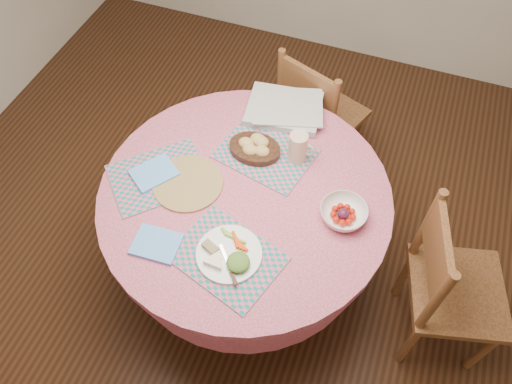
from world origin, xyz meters
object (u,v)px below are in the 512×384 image
latte_mug (298,147)px  fruit_bowl (343,214)px  chair_right (448,286)px  chair_back (317,114)px  dining_table (246,218)px  wicker_trivet (188,183)px  dinner_plate (230,255)px  bread_bowl (255,147)px

latte_mug → fruit_bowl: size_ratio=0.60×
chair_right → chair_back: size_ratio=1.03×
chair_right → latte_mug: (-0.77, 0.23, 0.35)m
chair_back → dining_table: bearing=103.8°
chair_back → fruit_bowl: chair_back is taller
chair_right → chair_back: chair_right is taller
wicker_trivet → dinner_plate: size_ratio=1.18×
fruit_bowl → wicker_trivet: bearing=-174.4°
dining_table → bread_bowl: bearing=99.5°
dinner_plate → bread_bowl: (-0.10, 0.53, 0.01)m
dining_table → chair_right: size_ratio=1.35×
bread_bowl → fruit_bowl: size_ratio=0.95×
dining_table → latte_mug: bearing=59.2°
chair_back → wicker_trivet: 0.98m
bread_bowl → wicker_trivet: bearing=-128.0°
chair_right → fruit_bowl: (-0.51, 0.00, 0.30)m
chair_back → bread_bowl: size_ratio=3.85×
chair_right → dining_table: bearing=77.0°
fruit_bowl → chair_right: bearing=-0.0°
wicker_trivet → dinner_plate: dinner_plate is taller
chair_back → latte_mug: 0.68m
chair_right → fruit_bowl: bearing=75.5°
fruit_bowl → bread_bowl: bearing=156.2°
dinner_plate → wicker_trivet: bearing=138.9°
bread_bowl → latte_mug: size_ratio=1.60×
dinner_plate → latte_mug: (0.09, 0.56, 0.06)m
fruit_bowl → dining_table: bearing=-176.8°
dining_table → dinner_plate: size_ratio=4.87×
chair_back → fruit_bowl: size_ratio=3.68×
chair_right → chair_back: (-0.82, 0.80, -0.02)m
dining_table → chair_back: (0.10, 0.82, -0.09)m
dinner_plate → bread_bowl: 0.54m
latte_mug → fruit_bowl: bearing=-40.9°
latte_mug → fruit_bowl: 0.35m
wicker_trivet → fruit_bowl: size_ratio=1.25×
chair_right → wicker_trivet: chair_right is taller
chair_right → bread_bowl: size_ratio=3.98×
chair_right → bread_bowl: chair_right is taller
wicker_trivet → dinner_plate: 0.40m
dinner_plate → fruit_bowl: 0.48m
wicker_trivet → fruit_bowl: bearing=5.6°
dining_table → chair_back: chair_back is taller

